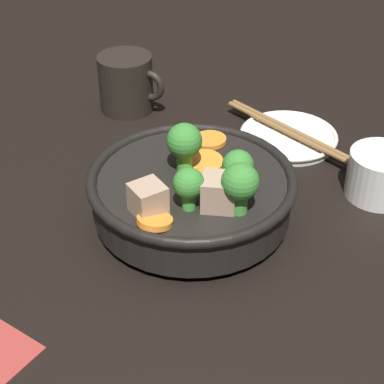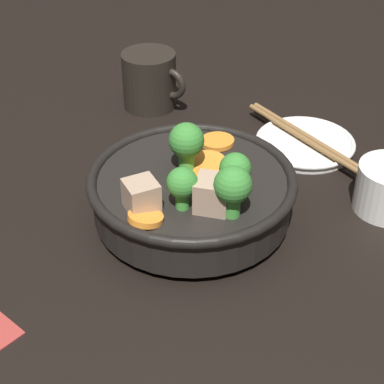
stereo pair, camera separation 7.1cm
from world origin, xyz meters
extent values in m
plane|color=black|center=(0.00, 0.00, 0.00)|extent=(3.00, 3.00, 0.00)
cylinder|color=black|center=(0.00, 0.00, 0.01)|extent=(0.12, 0.12, 0.01)
cylinder|color=black|center=(0.00, 0.00, 0.03)|extent=(0.22, 0.22, 0.05)
torus|color=black|center=(0.00, 0.00, 0.06)|extent=(0.23, 0.23, 0.01)
cylinder|color=brown|center=(0.00, 0.00, 0.04)|extent=(0.21, 0.21, 0.03)
cylinder|color=orange|center=(-0.01, 0.08, 0.06)|extent=(0.05, 0.05, 0.01)
cylinder|color=orange|center=(0.00, 0.03, 0.06)|extent=(0.05, 0.05, 0.01)
cylinder|color=orange|center=(0.00, -0.09, 0.06)|extent=(0.04, 0.04, 0.01)
cylinder|color=orange|center=(0.01, 0.00, 0.06)|extent=(0.05, 0.05, 0.01)
cylinder|color=green|center=(0.05, 0.00, 0.07)|extent=(0.02, 0.02, 0.02)
sphere|color=#388433|center=(0.05, 0.00, 0.09)|extent=(0.03, 0.03, 0.03)
cylinder|color=green|center=(0.02, -0.05, 0.07)|extent=(0.01, 0.01, 0.02)
sphere|color=#388433|center=(0.02, -0.05, 0.09)|extent=(0.03, 0.03, 0.03)
cylinder|color=green|center=(-0.02, 0.01, 0.07)|extent=(0.02, 0.02, 0.02)
sphere|color=#388433|center=(-0.02, 0.01, 0.09)|extent=(0.04, 0.04, 0.04)
cylinder|color=green|center=(0.07, -0.03, 0.07)|extent=(0.02, 0.02, 0.02)
sphere|color=#388433|center=(0.07, -0.03, 0.09)|extent=(0.04, 0.04, 0.04)
cube|color=tan|center=(0.05, -0.03, 0.07)|extent=(0.04, 0.04, 0.03)
cube|color=tan|center=(-0.01, -0.07, 0.07)|extent=(0.04, 0.04, 0.03)
cylinder|color=white|center=(0.05, 0.21, 0.01)|extent=(0.13, 0.13, 0.01)
torus|color=white|center=(0.05, 0.21, 0.01)|extent=(0.13, 0.13, 0.01)
cylinder|color=white|center=(0.18, 0.14, 0.03)|extent=(0.08, 0.08, 0.06)
cylinder|color=brown|center=(0.18, 0.14, 0.05)|extent=(0.07, 0.07, 0.00)
cylinder|color=black|center=(-0.20, 0.20, 0.04)|extent=(0.08, 0.08, 0.08)
torus|color=black|center=(-0.16, 0.20, 0.05)|extent=(0.05, 0.01, 0.05)
cylinder|color=olive|center=(0.05, 0.21, 0.02)|extent=(0.20, 0.09, 0.01)
cylinder|color=olive|center=(0.04, 0.21, 0.02)|extent=(0.20, 0.09, 0.01)
camera|label=1|loc=(0.25, -0.53, 0.45)|focal=60.00mm
camera|label=2|loc=(0.31, -0.49, 0.45)|focal=60.00mm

